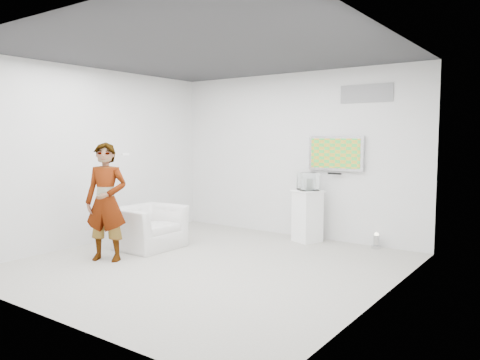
{
  "coord_description": "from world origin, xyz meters",
  "views": [
    {
      "loc": [
        4.21,
        -5.1,
        1.83
      ],
      "look_at": [
        0.13,
        0.6,
        1.18
      ],
      "focal_mm": 35.0,
      "sensor_mm": 36.0,
      "label": 1
    }
  ],
  "objects_px": {
    "tv": "(336,153)",
    "armchair": "(148,227)",
    "person": "(106,202)",
    "floor_uplight": "(376,241)",
    "pedestal": "(307,216)"
  },
  "relations": [
    {
      "from": "person",
      "to": "floor_uplight",
      "type": "height_order",
      "value": "person"
    },
    {
      "from": "tv",
      "to": "floor_uplight",
      "type": "height_order",
      "value": "tv"
    },
    {
      "from": "floor_uplight",
      "to": "tv",
      "type": "bearing_deg",
      "value": 173.17
    },
    {
      "from": "armchair",
      "to": "floor_uplight",
      "type": "xyz_separation_m",
      "value": [
        3.11,
        2.14,
        -0.22
      ]
    },
    {
      "from": "person",
      "to": "armchair",
      "type": "xyz_separation_m",
      "value": [
        -0.1,
        0.9,
        -0.53
      ]
    },
    {
      "from": "tv",
      "to": "armchair",
      "type": "distance_m",
      "value": 3.45
    },
    {
      "from": "person",
      "to": "pedestal",
      "type": "distance_m",
      "value": 3.42
    },
    {
      "from": "pedestal",
      "to": "floor_uplight",
      "type": "height_order",
      "value": "pedestal"
    },
    {
      "from": "tv",
      "to": "armchair",
      "type": "height_order",
      "value": "tv"
    },
    {
      "from": "pedestal",
      "to": "armchair",
      "type": "bearing_deg",
      "value": -134.82
    },
    {
      "from": "armchair",
      "to": "pedestal",
      "type": "distance_m",
      "value": 2.75
    },
    {
      "from": "person",
      "to": "pedestal",
      "type": "xyz_separation_m",
      "value": [
        1.84,
        2.86,
        -0.42
      ]
    },
    {
      "from": "floor_uplight",
      "to": "person",
      "type": "bearing_deg",
      "value": -134.66
    },
    {
      "from": "tv",
      "to": "floor_uplight",
      "type": "relative_size",
      "value": 3.98
    },
    {
      "from": "pedestal",
      "to": "floor_uplight",
      "type": "bearing_deg",
      "value": 9.44
    }
  ]
}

